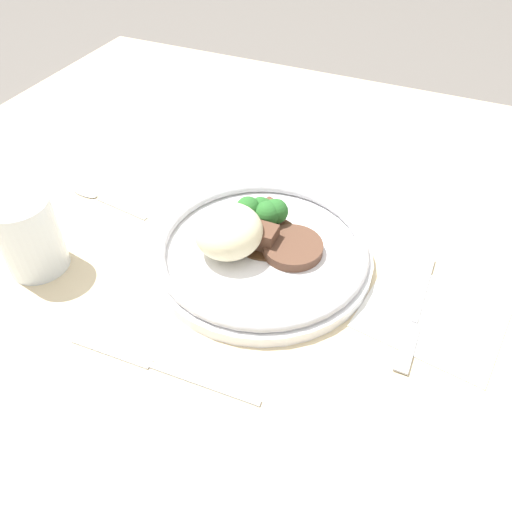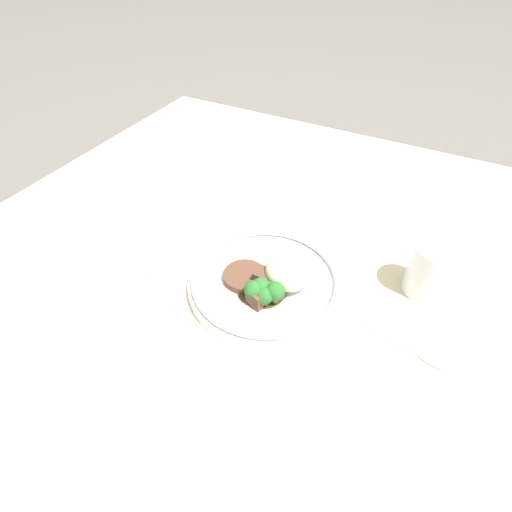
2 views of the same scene
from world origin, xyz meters
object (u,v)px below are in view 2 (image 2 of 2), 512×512
object	(u,v)px
spoon	(422,356)
juice_glass	(429,272)
fork	(183,243)
plate	(269,280)
knife	(323,231)

from	to	relation	value
spoon	juice_glass	bearing A→B (deg)	108.26
juice_glass	fork	world-z (taller)	juice_glass
plate	spoon	xyz separation A→B (m)	(0.28, -0.02, -0.02)
knife	spoon	bearing A→B (deg)	-44.05
spoon	fork	bearing A→B (deg)	-177.89
knife	spoon	size ratio (longest dim) A/B	1.55
juice_glass	fork	bearing A→B (deg)	-167.81
plate	spoon	world-z (taller)	plate
plate	knife	bearing A→B (deg)	81.29
juice_glass	knife	xyz separation A→B (m)	(-0.22, 0.07, -0.04)
plate	fork	distance (m)	0.21
juice_glass	spoon	distance (m)	0.16
juice_glass	spoon	world-z (taller)	juice_glass
fork	knife	bearing A→B (deg)	-53.80
juice_glass	fork	size ratio (longest dim) A/B	0.53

